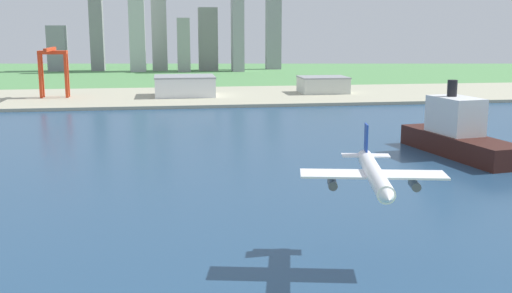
% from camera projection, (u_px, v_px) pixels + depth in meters
% --- Properties ---
extents(ground_plane, '(2400.00, 2400.00, 0.00)m').
position_uv_depth(ground_plane, '(239.00, 137.00, 338.49)').
color(ground_plane, '#538D50').
extents(water_bay, '(840.00, 360.00, 0.15)m').
position_uv_depth(water_bay, '(255.00, 159.00, 280.22)').
color(water_bay, navy).
rests_on(water_bay, ground).
extents(industrial_pier, '(840.00, 140.00, 2.50)m').
position_uv_depth(industrial_pier, '(212.00, 96.00, 522.74)').
color(industrial_pier, '#AAA78E').
rests_on(industrial_pier, ground).
extents(airplane_landing, '(36.33, 43.91, 13.32)m').
position_uv_depth(airplane_landing, '(374.00, 175.00, 148.53)').
color(airplane_landing, white).
extents(cargo_ship, '(30.85, 73.77, 34.46)m').
position_uv_depth(cargo_ship, '(458.00, 134.00, 288.20)').
color(cargo_ship, '#381914').
rests_on(cargo_ship, water_bay).
extents(port_crane_red, '(22.41, 43.65, 40.34)m').
position_uv_depth(port_crane_red, '(53.00, 62.00, 495.14)').
color(port_crane_red, red).
rests_on(port_crane_red, industrial_pier).
extents(warehouse_main, '(49.41, 42.12, 16.51)m').
position_uv_depth(warehouse_main, '(185.00, 86.00, 513.69)').
color(warehouse_main, white).
rests_on(warehouse_main, industrial_pier).
extents(warehouse_annex, '(40.93, 33.27, 14.04)m').
position_uv_depth(warehouse_annex, '(323.00, 85.00, 536.65)').
color(warehouse_annex, silver).
rests_on(warehouse_annex, industrial_pier).
extents(distant_skyline, '(315.58, 67.22, 151.95)m').
position_uv_depth(distant_skyline, '(166.00, 28.00, 829.26)').
color(distant_skyline, gray).
rests_on(distant_skyline, ground).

